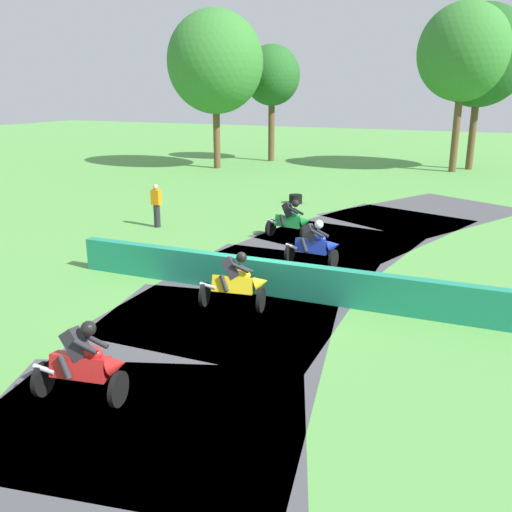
{
  "coord_description": "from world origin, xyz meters",
  "views": [
    {
      "loc": [
        5.68,
        -12.26,
        5.05
      ],
      "look_at": [
        0.0,
        0.23,
        0.9
      ],
      "focal_mm": 39.13,
      "sensor_mm": 36.0,
      "label": 1
    }
  ],
  "objects": [
    {
      "name": "ground_plane",
      "position": [
        0.0,
        0.0,
        0.0
      ],
      "size": [
        120.0,
        120.0,
        0.0
      ],
      "primitive_type": "plane",
      "color": "#569947"
    },
    {
      "name": "track_asphalt",
      "position": [
        1.34,
        0.03,
        0.0
      ],
      "size": [
        10.37,
        32.53,
        0.01
      ],
      "color": "#47474C",
      "rests_on": "ground"
    },
    {
      "name": "safety_barrier",
      "position": [
        5.11,
        0.13,
        0.45
      ],
      "size": [
        20.48,
        0.82,
        0.9
      ],
      "primitive_type": "cube",
      "rotation": [
        0.0,
        0.0,
        -1.55
      ],
      "color": "#1E8466",
      "rests_on": "ground"
    },
    {
      "name": "motorcycle_lead_green",
      "position": [
        -1.01,
        5.41,
        0.64
      ],
      "size": [
        1.71,
        0.98,
        1.43
      ],
      "color": "black",
      "rests_on": "ground"
    },
    {
      "name": "motorcycle_chase_blue",
      "position": [
        0.75,
        2.74,
        0.65
      ],
      "size": [
        1.7,
        0.83,
        1.43
      ],
      "color": "black",
      "rests_on": "ground"
    },
    {
      "name": "motorcycle_trailing_yellow",
      "position": [
        0.11,
        -1.11,
        0.63
      ],
      "size": [
        1.67,
        0.99,
        1.42
      ],
      "color": "black",
      "rests_on": "ground"
    },
    {
      "name": "motorcycle_fourth_red",
      "position": [
        -0.38,
        -5.84,
        0.65
      ],
      "size": [
        1.68,
        0.97,
        1.43
      ],
      "color": "black",
      "rests_on": "ground"
    },
    {
      "name": "tire_stack_near",
      "position": [
        -3.02,
        11.24,
        0.2
      ],
      "size": [
        0.59,
        0.59,
        0.4
      ],
      "color": "black",
      "rests_on": "ground"
    },
    {
      "name": "tire_stack_mid_a",
      "position": [
        -4.54,
        0.13,
        0.2
      ],
      "size": [
        0.67,
        0.67,
        0.4
      ],
      "color": "black",
      "rests_on": "ground"
    },
    {
      "name": "track_marshal",
      "position": [
        -6.19,
        4.86,
        0.82
      ],
      "size": [
        0.34,
        0.24,
        1.63
      ],
      "color": "#232328",
      "rests_on": "ground"
    },
    {
      "name": "tree_far_left",
      "position": [
        -10.05,
        25.0,
        5.82
      ],
      "size": [
        3.9,
        3.9,
        7.92
      ],
      "color": "brown",
      "rests_on": "ground"
    },
    {
      "name": "tree_far_right",
      "position": [
        2.4,
        24.71,
        7.05
      ],
      "size": [
        5.43,
        5.43,
        9.93
      ],
      "color": "brown",
      "rests_on": "ground"
    },
    {
      "name": "tree_mid_rise",
      "position": [
        -11.79,
        20.04,
        6.56
      ],
      "size": [
        5.98,
        5.98,
        9.72
      ],
      "color": "brown",
      "rests_on": "ground"
    },
    {
      "name": "tree_behind_barrier",
      "position": [
        3.26,
        26.29,
        6.9
      ],
      "size": [
        5.82,
        5.82,
        9.97
      ],
      "color": "brown",
      "rests_on": "ground"
    }
  ]
}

